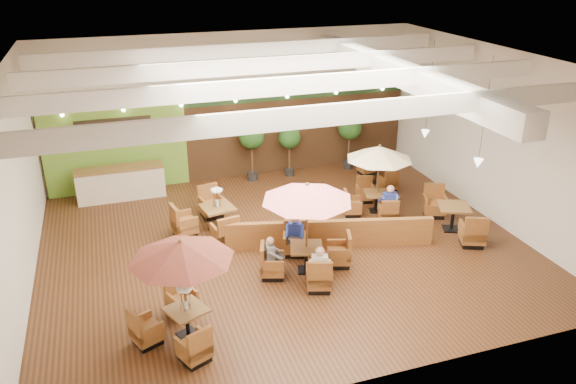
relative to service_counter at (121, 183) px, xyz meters
name	(u,v)px	position (x,y,z in m)	size (l,w,h in m)	color
room	(279,117)	(4.65, -3.88, 3.05)	(14.04, 14.00, 5.52)	#381E0F
service_counter	(121,183)	(0.00, 0.00, 0.00)	(3.00, 0.75, 1.18)	beige
booth_divider	(327,234)	(5.58, -5.62, -0.14)	(6.34, 0.18, 0.88)	brown
table_0	(180,268)	(0.93, -8.46, 1.22)	(2.48, 2.63, 2.52)	brown
table_1	(307,212)	(4.54, -6.68, 1.23)	(2.74, 2.74, 2.66)	brown
table_2	(377,164)	(8.04, -3.83, 1.15)	(2.32, 2.44, 2.39)	brown
table_3	(209,218)	(2.45, -3.54, -0.11)	(2.01, 2.91, 1.61)	brown
table_4	(452,218)	(9.76, -5.81, -0.18)	(1.23, 3.01, 1.05)	brown
table_5	(377,174)	(9.27, -1.53, -0.25)	(0.88, 2.41, 0.88)	brown
topiary_0	(252,139)	(4.86, 0.20, 1.08)	(0.96, 0.96, 2.24)	black
topiary_1	(289,139)	(6.36, 0.20, 0.89)	(0.85, 0.85, 1.98)	black
topiary_2	(350,130)	(8.87, 0.20, 1.02)	(0.93, 0.93, 2.16)	black
diner_0	(319,264)	(4.54, -7.65, 0.19)	(0.45, 0.41, 0.84)	silver
diner_1	(295,231)	(4.54, -5.70, 0.16)	(0.42, 0.40, 0.76)	#233698
diner_2	(272,253)	(3.56, -6.68, 0.16)	(0.34, 0.40, 0.76)	slate
diner_3	(389,200)	(8.09, -4.70, 0.20)	(0.45, 0.39, 0.86)	#233698
diner_4	(389,200)	(8.09, -4.70, 0.19)	(0.45, 0.39, 0.85)	silver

